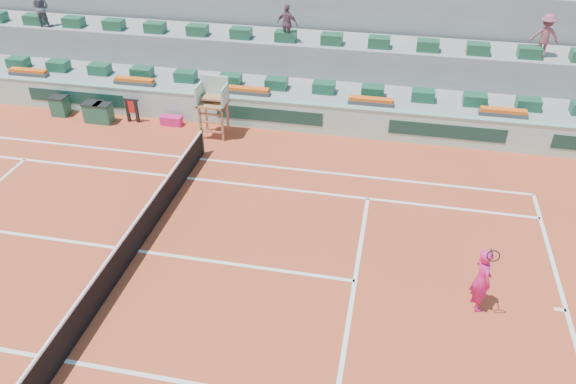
% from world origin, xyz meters
% --- Properties ---
extents(ground, '(90.00, 90.00, 0.00)m').
position_xyz_m(ground, '(0.00, 0.00, 0.00)').
color(ground, '#AD3E21').
rests_on(ground, ground).
extents(seating_tier_lower, '(36.00, 4.00, 1.20)m').
position_xyz_m(seating_tier_lower, '(0.00, 10.70, 0.60)').
color(seating_tier_lower, gray).
rests_on(seating_tier_lower, ground).
extents(seating_tier_upper, '(36.00, 2.40, 2.60)m').
position_xyz_m(seating_tier_upper, '(0.00, 12.30, 1.30)').
color(seating_tier_upper, gray).
rests_on(seating_tier_upper, ground).
extents(stadium_back_wall, '(36.00, 0.40, 4.40)m').
position_xyz_m(stadium_back_wall, '(0.00, 13.90, 2.20)').
color(stadium_back_wall, gray).
rests_on(stadium_back_wall, ground).
extents(player_bag, '(0.87, 0.39, 0.39)m').
position_xyz_m(player_bag, '(-2.07, 7.95, 0.19)').
color(player_bag, '#DA1C72').
rests_on(player_bag, ground).
extents(spectator_left, '(0.88, 0.71, 1.71)m').
position_xyz_m(spectator_left, '(-9.39, 11.49, 3.46)').
color(spectator_left, '#4C4D59').
rests_on(spectator_left, seating_tier_upper).
extents(spectator_mid, '(1.01, 0.60, 1.61)m').
position_xyz_m(spectator_mid, '(2.10, 11.52, 3.41)').
color(spectator_mid, '#6E4958').
rests_on(spectator_mid, seating_tier_upper).
extents(spectator_right, '(1.13, 0.68, 1.71)m').
position_xyz_m(spectator_right, '(12.47, 11.91, 3.46)').
color(spectator_right, '#8C4651').
rests_on(spectator_right, seating_tier_upper).
extents(court_lines, '(23.89, 11.09, 0.01)m').
position_xyz_m(court_lines, '(0.00, 0.00, 0.01)').
color(court_lines, white).
rests_on(court_lines, ground).
extents(tennis_net, '(0.10, 11.97, 1.10)m').
position_xyz_m(tennis_net, '(0.00, 0.00, 0.53)').
color(tennis_net, black).
rests_on(tennis_net, ground).
extents(advertising_hoarding, '(36.00, 0.34, 1.26)m').
position_xyz_m(advertising_hoarding, '(0.02, 8.50, 0.63)').
color(advertising_hoarding, '#A5D0BC').
rests_on(advertising_hoarding, ground).
extents(umpire_chair, '(1.10, 0.90, 2.40)m').
position_xyz_m(umpire_chair, '(0.00, 7.50, 1.54)').
color(umpire_chair, '#965F39').
rests_on(umpire_chair, ground).
extents(seat_row_lower, '(32.90, 0.60, 0.44)m').
position_xyz_m(seat_row_lower, '(0.00, 9.80, 1.42)').
color(seat_row_lower, '#1A4F34').
rests_on(seat_row_lower, seating_tier_lower).
extents(seat_row_upper, '(32.90, 0.60, 0.44)m').
position_xyz_m(seat_row_upper, '(0.00, 11.70, 2.82)').
color(seat_row_upper, '#1A4F34').
rests_on(seat_row_upper, seating_tier_upper).
extents(flower_planters, '(26.80, 0.36, 0.28)m').
position_xyz_m(flower_planters, '(-1.50, 9.00, 1.33)').
color(flower_planters, '#474747').
rests_on(flower_planters, seating_tier_lower).
extents(drink_cooler_a, '(0.67, 0.58, 0.84)m').
position_xyz_m(drink_cooler_a, '(-4.87, 7.59, 0.42)').
color(drink_cooler_a, '#1B533B').
rests_on(drink_cooler_a, ground).
extents(drink_cooler_b, '(0.76, 0.66, 0.84)m').
position_xyz_m(drink_cooler_b, '(-5.35, 7.64, 0.42)').
color(drink_cooler_b, '#1B533B').
rests_on(drink_cooler_b, ground).
extents(drink_cooler_c, '(0.69, 0.59, 0.84)m').
position_xyz_m(drink_cooler_c, '(-7.06, 7.89, 0.42)').
color(drink_cooler_c, '#1B533B').
rests_on(drink_cooler_c, ground).
extents(towel_rack, '(0.68, 0.11, 1.03)m').
position_xyz_m(towel_rack, '(-3.74, 7.89, 0.60)').
color(towel_rack, black).
rests_on(towel_rack, ground).
extents(tennis_player, '(0.64, 0.95, 2.28)m').
position_xyz_m(tennis_player, '(9.58, -0.30, 0.93)').
color(tennis_player, '#DA1C72').
rests_on(tennis_player, ground).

